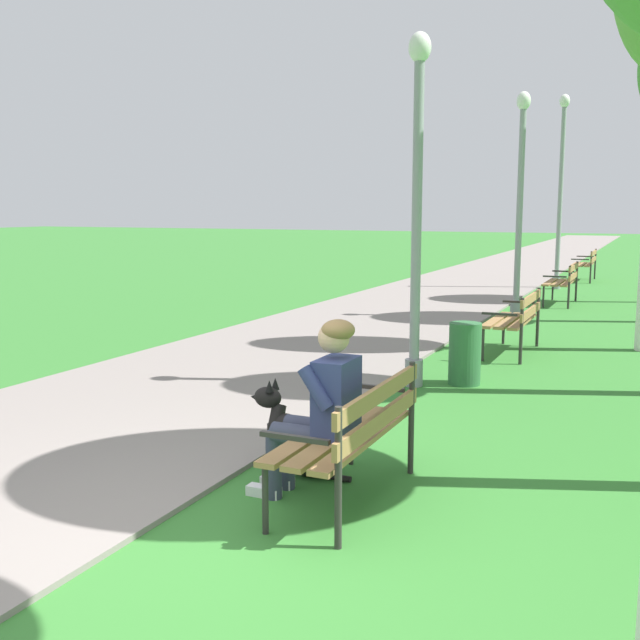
% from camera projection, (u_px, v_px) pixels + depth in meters
% --- Properties ---
extents(ground_plane, '(120.00, 120.00, 0.00)m').
position_uv_depth(ground_plane, '(189.00, 550.00, 4.36)').
color(ground_plane, '#33752D').
extents(paved_path, '(3.63, 60.00, 0.04)m').
position_uv_depth(paved_path, '(521.00, 263.00, 26.85)').
color(paved_path, gray).
rests_on(paved_path, ground).
extents(park_bench_near, '(0.55, 1.50, 0.85)m').
position_uv_depth(park_bench_near, '(354.00, 428.00, 5.00)').
color(park_bench_near, olive).
rests_on(park_bench_near, ground).
extents(park_bench_mid, '(0.55, 1.50, 0.85)m').
position_uv_depth(park_bench_mid, '(517.00, 317.00, 10.16)').
color(park_bench_mid, olive).
rests_on(park_bench_mid, ground).
extents(park_bench_far, '(0.55, 1.50, 0.85)m').
position_uv_depth(park_bench_far, '(564.00, 280.00, 15.43)').
color(park_bench_far, olive).
rests_on(park_bench_far, ground).
extents(park_bench_furthest, '(0.55, 1.50, 0.85)m').
position_uv_depth(park_bench_furthest, '(586.00, 262.00, 20.42)').
color(park_bench_furthest, olive).
rests_on(park_bench_furthest, ground).
extents(person_seated_on_near_bench, '(0.74, 0.49, 1.25)m').
position_uv_depth(person_seated_on_near_bench, '(321.00, 403.00, 5.00)').
color(person_seated_on_near_bench, '#33384C').
rests_on(person_seated_on_near_bench, ground).
extents(dog_black, '(0.83, 0.29, 0.71)m').
position_uv_depth(dog_black, '(296.00, 440.00, 5.57)').
color(dog_black, black).
rests_on(dog_black, ground).
extents(lamp_post_near, '(0.24, 0.24, 3.79)m').
position_uv_depth(lamp_post_near, '(417.00, 208.00, 8.10)').
color(lamp_post_near, gray).
rests_on(lamp_post_near, ground).
extents(lamp_post_mid, '(0.24, 0.24, 3.97)m').
position_uv_depth(lamp_post_mid, '(520.00, 203.00, 13.24)').
color(lamp_post_mid, gray).
rests_on(lamp_post_mid, ground).
extents(lamp_post_far, '(0.24, 0.24, 4.66)m').
position_uv_depth(lamp_post_far, '(561.00, 190.00, 18.15)').
color(lamp_post_far, gray).
rests_on(lamp_post_far, ground).
extents(litter_bin, '(0.36, 0.36, 0.70)m').
position_uv_depth(litter_bin, '(465.00, 354.00, 8.42)').
color(litter_bin, '#2D6638').
rests_on(litter_bin, ground).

